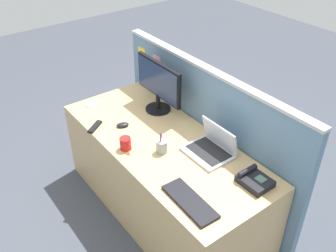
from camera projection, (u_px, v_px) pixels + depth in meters
The scene contains 12 objects.
ground_plane at pixel (163, 208), 3.29m from camera, with size 10.00×10.00×0.00m, color #424751.
desk at pixel (163, 177), 3.09m from camera, with size 1.86×0.78×0.72m, color tan.
cubicle_divider at pixel (204, 133), 3.16m from camera, with size 2.03×0.07×1.21m.
desktop_monitor at pixel (159, 83), 3.13m from camera, with size 0.56×0.22×0.44m.
laptop at pixel (212, 147), 2.75m from camera, with size 0.34×0.27×0.21m.
desk_phone at pixel (254, 180), 2.49m from camera, with size 0.21×0.17×0.08m.
keyboard_main at pixel (190, 202), 2.35m from camera, with size 0.41×0.15×0.02m, color black.
computer_mouse_right_hand at pixel (123, 125), 3.04m from camera, with size 0.06×0.10×0.03m, color black.
pen_cup at pixel (162, 146), 2.75m from camera, with size 0.08×0.08×0.17m.
cell_phone_white_slab at pixel (93, 103), 3.34m from camera, with size 0.07×0.14×0.01m, color silver.
tv_remote at pixel (95, 127), 3.03m from camera, with size 0.04×0.17×0.02m, color black.
coffee_mug at pixel (126, 144), 2.78m from camera, with size 0.12×0.08×0.10m.
Camera 1 is at (1.88, -1.36, 2.43)m, focal length 40.56 mm.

